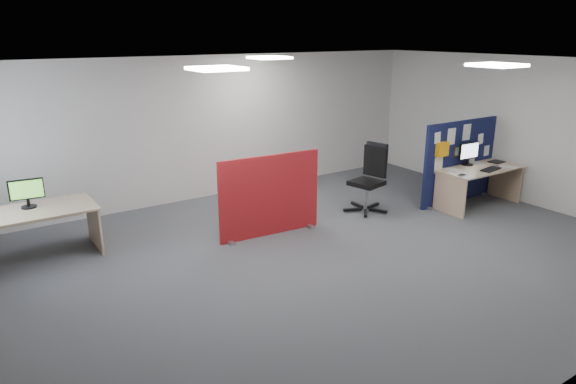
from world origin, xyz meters
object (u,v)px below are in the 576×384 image
monitor_main (469,153)px  second_desk (28,221)px  red_divider (270,196)px  navy_divider (459,162)px  monitor_second (27,192)px  main_desk (478,177)px  office_chair (371,174)px

monitor_main → second_desk: (-7.23, 1.77, -0.41)m
red_divider → second_desk: red_divider is taller
navy_divider → red_divider: bearing=172.0°
monitor_main → monitor_second: bearing=167.7°
monitor_second → monitor_main: bearing=-8.5°
main_desk → second_desk: bearing=164.7°
monitor_main → second_desk: monitor_main is taller
navy_divider → second_desk: bearing=167.1°
main_desk → office_chair: bearing=153.3°
main_desk → navy_divider: bearing=108.9°
main_desk → monitor_second: bearing=163.8°
main_desk → office_chair: (-1.81, 0.91, 0.12)m
main_desk → second_desk: size_ratio=0.93×
monitor_second → second_desk: bearing=-110.6°
monitor_main → monitor_second: monitor_main is taller
main_desk → red_divider: 4.05m
monitor_second → office_chair: (5.40, -1.18, -0.28)m
navy_divider → main_desk: 0.44m
main_desk → monitor_main: size_ratio=3.40×
red_divider → office_chair: (2.13, 0.02, 0.04)m
navy_divider → red_divider: size_ratio=1.09×
second_desk → main_desk: bearing=-15.3°
navy_divider → second_desk: 7.33m
navy_divider → monitor_main: 0.24m
navy_divider → office_chair: 1.78m
navy_divider → main_desk: (0.12, -0.36, -0.23)m
main_desk → second_desk: 7.53m
main_desk → red_divider: bearing=167.3°
red_divider → monitor_second: size_ratio=3.76×
main_desk → monitor_main: 0.47m
navy_divider → second_desk: navy_divider is taller
navy_divider → monitor_main: bearing=-55.4°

